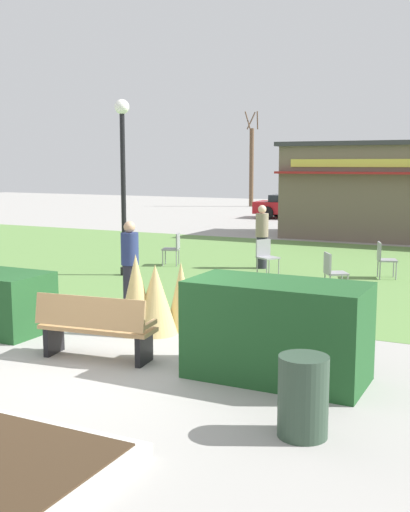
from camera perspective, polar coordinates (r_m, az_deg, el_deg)
ground_plane at (r=8.94m, az=-8.22°, el=-9.94°), size 80.00×80.00×0.00m
lawn_patch at (r=16.96m, az=9.34°, el=-1.26°), size 36.00×12.00×0.01m
park_bench at (r=9.25m, az=-9.79°, el=-6.26°), size 1.75×0.72×0.95m
hedge_right at (r=8.36m, az=6.43°, el=-6.63°), size 2.30×1.10×1.28m
ornamental_grass_behind_left at (r=10.74m, az=-2.15°, el=-3.57°), size 0.51×0.51×1.16m
ornamental_grass_behind_right at (r=10.51m, az=-6.17°, el=-3.41°), size 0.63×0.63×1.32m
ornamental_grass_behind_center at (r=10.52m, az=-4.44°, el=-3.86°), size 0.73×0.73×1.15m
lamppost_mid at (r=15.92m, az=-7.33°, el=7.95°), size 0.36×0.36×4.31m
trash_bin at (r=6.75m, az=8.74°, el=-12.27°), size 0.52×0.52×0.85m
cafe_chair_west at (r=16.04m, az=5.45°, el=0.16°), size 0.60×0.60×0.89m
cafe_chair_east at (r=13.92m, az=11.28°, el=-1.20°), size 0.61×0.61×0.89m
cafe_chair_center at (r=16.10m, az=15.64°, el=-0.08°), size 0.56×0.56×0.89m
cafe_chair_north at (r=17.48m, az=-2.78°, el=0.86°), size 0.56×0.56×0.89m
person_strolling at (r=17.01m, az=5.10°, el=1.76°), size 0.34×0.34×1.69m
person_standing at (r=12.35m, az=-6.71°, el=-0.73°), size 0.34×0.34×1.69m
parked_car_west_slot at (r=32.70m, az=8.17°, el=4.44°), size 4.32×2.29×1.20m
parked_car_center_slot at (r=31.54m, az=16.50°, el=4.05°), size 4.33×2.30×1.20m
tree_center_bg at (r=41.67m, az=4.17°, el=8.09°), size 0.91×0.96×6.05m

